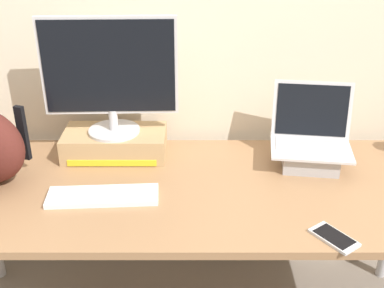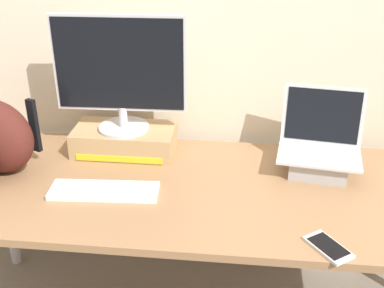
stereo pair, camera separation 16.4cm
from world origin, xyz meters
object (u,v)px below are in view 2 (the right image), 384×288
(toner_box_yellow, at_px, (125,140))
(cell_phone, at_px, (328,247))
(desktop_monitor, at_px, (120,72))
(open_laptop, at_px, (319,155))
(external_keyboard, at_px, (104,191))

(toner_box_yellow, distance_m, cell_phone, 0.98)
(desktop_monitor, bearing_deg, open_laptop, -7.43)
(toner_box_yellow, relative_size, cell_phone, 2.51)
(toner_box_yellow, bearing_deg, external_keyboard, -89.85)
(toner_box_yellow, height_order, desktop_monitor, desktop_monitor)
(open_laptop, distance_m, external_keyboard, 0.86)
(desktop_monitor, distance_m, external_keyboard, 0.49)
(desktop_monitor, height_order, external_keyboard, desktop_monitor)
(desktop_monitor, relative_size, external_keyboard, 1.32)
(external_keyboard, bearing_deg, cell_phone, -20.32)
(open_laptop, height_order, cell_phone, open_laptop)
(toner_box_yellow, relative_size, desktop_monitor, 0.79)
(desktop_monitor, distance_m, cell_phone, 1.04)
(desktop_monitor, height_order, open_laptop, desktop_monitor)
(toner_box_yellow, bearing_deg, desktop_monitor, -87.64)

